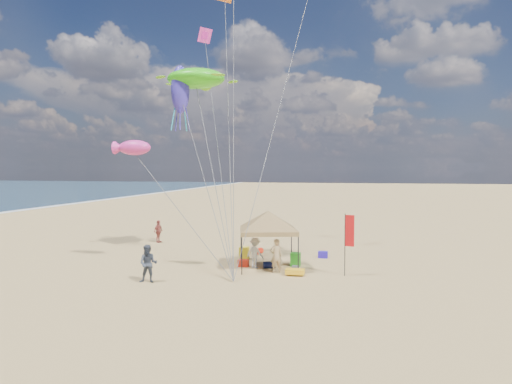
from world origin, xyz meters
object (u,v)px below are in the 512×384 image
canopy_tent (268,213)px  person_near_a (276,256)px  cooler_blue (323,255)px  chair_yellow (244,253)px  person_near_b (148,264)px  person_far_a (158,231)px  beach_cart (295,272)px  cooler_red (243,263)px  chair_green (296,259)px  feather_flag (348,235)px  person_near_c (255,253)px

canopy_tent → person_near_a: 2.28m
cooler_blue → chair_yellow: 4.56m
person_near_b → person_far_a: person_near_b is taller
chair_yellow → person_near_b: (-2.94, -6.24, 0.52)m
chair_yellow → beach_cart: (3.38, -3.48, -0.15)m
cooler_red → chair_yellow: chair_yellow is taller
canopy_tent → person_far_a: canopy_tent is taller
person_far_a → beach_cart: bearing=-115.1°
canopy_tent → person_near_a: bearing=-56.5°
chair_green → canopy_tent: bearing=-147.0°
feather_flag → person_near_b: size_ratio=1.74×
person_near_b → person_near_c: 5.76m
person_near_c → person_far_a: bearing=-15.6°
feather_flag → person_far_a: (-13.14, 7.47, -1.23)m
person_near_a → person_near_c: bearing=-59.9°
feather_flag → beach_cart: feather_flag is taller
cooler_red → beach_cart: (2.94, -1.47, 0.01)m
cooler_blue → person_near_c: person_near_c is taller
beach_cart → person_near_c: person_near_c is taller
cooler_red → person_far_a: size_ratio=0.34×
person_far_a → person_near_b: bearing=-146.5°
chair_green → chair_yellow: size_ratio=1.00×
cooler_red → person_near_a: (1.92, -0.97, 0.65)m
cooler_red → chair_yellow: (-0.45, 2.01, 0.16)m
cooler_blue → person_far_a: (-11.63, 3.15, 0.60)m
chair_green → beach_cart: bearing=-83.2°
beach_cart → person_near_b: person_near_b is taller
cooler_blue → beach_cart: cooler_blue is taller
chair_green → person_near_c: (-2.00, -0.91, 0.44)m
beach_cart → person_far_a: person_far_a is taller
feather_flag → person_near_a: 3.71m
beach_cart → feather_flag: bearing=9.9°
chair_yellow → canopy_tent: bearing=-49.6°
person_near_c → person_near_a: bearing=169.7°
canopy_tent → feather_flag: canopy_tent is taller
person_near_a → chair_yellow: bearing=-78.4°
chair_green → beach_cart: chair_green is taller
cooler_red → person_near_b: bearing=-128.7°
cooler_red → person_near_c: person_near_c is taller
feather_flag → cooler_red: size_ratio=5.59×
person_near_a → chair_green: bearing=-140.5°
cooler_blue → person_near_c: 4.78m
chair_green → person_near_a: person_near_a is taller
cooler_red → person_near_c: bearing=-13.3°
person_near_b → beach_cart: bearing=11.7°
beach_cart → person_near_a: 1.30m
canopy_tent → person_near_c: (-0.68, -0.05, -2.08)m
person_near_b → person_near_a: bearing=19.6°
cooler_red → cooler_blue: bearing=39.9°
person_near_a → person_far_a: (-9.62, 7.41, -0.06)m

